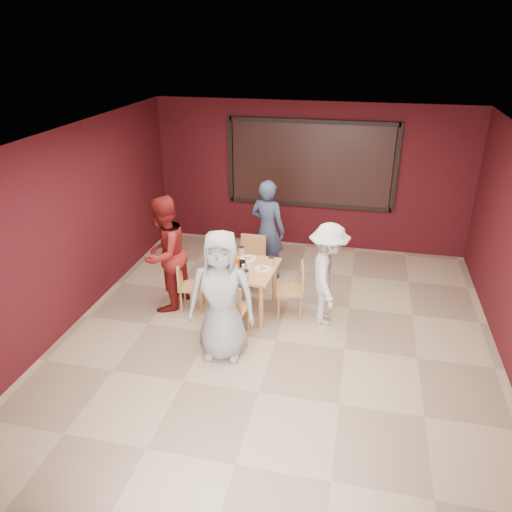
% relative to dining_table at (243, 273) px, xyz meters
% --- Properties ---
extents(floor, '(7.00, 7.00, 0.00)m').
position_rel_dining_table_xyz_m(floor, '(0.63, -0.68, -0.66)').
color(floor, tan).
rests_on(floor, ground).
extents(window_blinds, '(3.00, 0.02, 1.50)m').
position_rel_dining_table_xyz_m(window_blinds, '(0.63, 2.77, 0.99)').
color(window_blinds, black).
extents(dining_table, '(1.02, 1.02, 0.91)m').
position_rel_dining_table_xyz_m(dining_table, '(0.00, 0.00, 0.00)').
color(dining_table, tan).
rests_on(dining_table, floor).
extents(chair_front, '(0.47, 0.47, 0.87)m').
position_rel_dining_table_xyz_m(chair_front, '(-0.01, -0.72, -0.17)').
color(chair_front, tan).
rests_on(chair_front, floor).
extents(chair_back, '(0.43, 0.43, 0.87)m').
position_rel_dining_table_xyz_m(chair_back, '(-0.07, 0.87, -0.17)').
color(chair_back, tan).
rests_on(chair_back, floor).
extents(chair_left, '(0.44, 0.44, 0.78)m').
position_rel_dining_table_xyz_m(chair_left, '(-0.86, -0.10, -0.22)').
color(chair_left, tan).
rests_on(chair_left, floor).
extents(chair_right, '(0.46, 0.46, 0.82)m').
position_rel_dining_table_xyz_m(chair_right, '(0.76, 0.08, -0.20)').
color(chair_right, tan).
rests_on(chair_right, floor).
extents(diner_front, '(0.92, 0.65, 1.77)m').
position_rel_dining_table_xyz_m(diner_front, '(-0.01, -1.13, 0.22)').
color(diner_front, '#A3A3A3').
rests_on(diner_front, floor).
extents(diner_back, '(0.73, 0.59, 1.74)m').
position_rel_dining_table_xyz_m(diner_back, '(0.11, 1.26, 0.21)').
color(diner_back, '#323B58').
rests_on(diner_back, floor).
extents(diner_left, '(0.81, 0.97, 1.79)m').
position_rel_dining_table_xyz_m(diner_left, '(-1.20, -0.10, 0.23)').
color(diner_left, maroon).
rests_on(diner_left, floor).
extents(diner_right, '(0.70, 1.06, 1.54)m').
position_rel_dining_table_xyz_m(diner_right, '(1.25, -0.00, 0.11)').
color(diner_right, silver).
rests_on(diner_right, floor).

